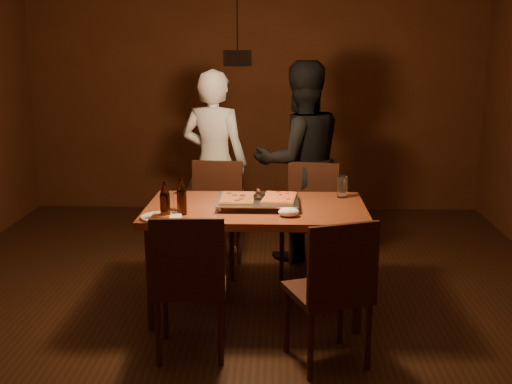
{
  "coord_description": "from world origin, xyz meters",
  "views": [
    {
      "loc": [
        0.26,
        -4.11,
        1.84
      ],
      "look_at": [
        0.11,
        0.15,
        0.85
      ],
      "focal_mm": 45.0,
      "sensor_mm": 36.0,
      "label": 1
    }
  ],
  "objects_px": {
    "chair_far_left": "(215,206)",
    "chair_near_left": "(189,273)",
    "pizza_tray": "(258,202)",
    "beer_bottle_b": "(182,196)",
    "chair_near_right": "(334,280)",
    "diner_dark": "(300,162)",
    "beer_bottle_a": "(165,200)",
    "dining_table": "(256,217)",
    "diner_white": "(214,163)",
    "chair_far_right": "(311,208)",
    "plate_slice": "(162,217)",
    "pendant_lamp": "(237,56)"
  },
  "relations": [
    {
      "from": "chair_far_right",
      "to": "plate_slice",
      "type": "relative_size",
      "value": 1.92
    },
    {
      "from": "beer_bottle_a",
      "to": "diner_dark",
      "type": "height_order",
      "value": "diner_dark"
    },
    {
      "from": "chair_near_right",
      "to": "beer_bottle_a",
      "type": "bearing_deg",
      "value": 133.58
    },
    {
      "from": "beer_bottle_a",
      "to": "plate_slice",
      "type": "height_order",
      "value": "beer_bottle_a"
    },
    {
      "from": "chair_near_left",
      "to": "chair_far_right",
      "type": "bearing_deg",
      "value": 59.37
    },
    {
      "from": "chair_near_left",
      "to": "diner_white",
      "type": "height_order",
      "value": "diner_white"
    },
    {
      "from": "chair_far_left",
      "to": "pizza_tray",
      "type": "height_order",
      "value": "chair_far_left"
    },
    {
      "from": "diner_white",
      "to": "diner_dark",
      "type": "relative_size",
      "value": 0.95
    },
    {
      "from": "chair_far_left",
      "to": "pendant_lamp",
      "type": "height_order",
      "value": "pendant_lamp"
    },
    {
      "from": "plate_slice",
      "to": "pizza_tray",
      "type": "bearing_deg",
      "value": 30.08
    },
    {
      "from": "chair_near_right",
      "to": "plate_slice",
      "type": "xyz_separation_m",
      "value": [
        -1.06,
        0.5,
        0.22
      ]
    },
    {
      "from": "plate_slice",
      "to": "chair_near_left",
      "type": "bearing_deg",
      "value": -60.91
    },
    {
      "from": "diner_dark",
      "to": "pendant_lamp",
      "type": "bearing_deg",
      "value": 50.5
    },
    {
      "from": "chair_far_right",
      "to": "diner_white",
      "type": "height_order",
      "value": "diner_white"
    },
    {
      "from": "pizza_tray",
      "to": "beer_bottle_a",
      "type": "xyz_separation_m",
      "value": [
        -0.58,
        -0.36,
        0.1
      ]
    },
    {
      "from": "diner_white",
      "to": "pendant_lamp",
      "type": "height_order",
      "value": "pendant_lamp"
    },
    {
      "from": "dining_table",
      "to": "beer_bottle_b",
      "type": "bearing_deg",
      "value": -153.51
    },
    {
      "from": "chair_near_right",
      "to": "beer_bottle_a",
      "type": "distance_m",
      "value": 1.2
    },
    {
      "from": "chair_far_left",
      "to": "chair_near_left",
      "type": "xyz_separation_m",
      "value": [
        0.0,
        -1.57,
        0.0
      ]
    },
    {
      "from": "chair_near_right",
      "to": "diner_dark",
      "type": "relative_size",
      "value": 0.32
    },
    {
      "from": "diner_dark",
      "to": "beer_bottle_b",
      "type": "bearing_deg",
      "value": 39.31
    },
    {
      "from": "pendant_lamp",
      "to": "dining_table",
      "type": "bearing_deg",
      "value": 52.34
    },
    {
      "from": "chair_far_right",
      "to": "diner_white",
      "type": "distance_m",
      "value": 1.01
    },
    {
      "from": "dining_table",
      "to": "diner_white",
      "type": "xyz_separation_m",
      "value": [
        -0.41,
        1.28,
        0.14
      ]
    },
    {
      "from": "chair_far_left",
      "to": "plate_slice",
      "type": "xyz_separation_m",
      "value": [
        -0.23,
        -1.16,
        0.22
      ]
    },
    {
      "from": "chair_far_left",
      "to": "chair_near_left",
      "type": "distance_m",
      "value": 1.57
    },
    {
      "from": "chair_near_left",
      "to": "pizza_tray",
      "type": "distance_m",
      "value": 0.88
    },
    {
      "from": "dining_table",
      "to": "beer_bottle_b",
      "type": "height_order",
      "value": "beer_bottle_b"
    },
    {
      "from": "chair_far_left",
      "to": "chair_near_left",
      "type": "height_order",
      "value": "same"
    },
    {
      "from": "chair_far_right",
      "to": "diner_white",
      "type": "xyz_separation_m",
      "value": [
        -0.83,
        0.5,
        0.28
      ]
    },
    {
      "from": "chair_near_left",
      "to": "diner_dark",
      "type": "xyz_separation_m",
      "value": [
        0.7,
        1.91,
        0.32
      ]
    },
    {
      "from": "pizza_tray",
      "to": "diner_dark",
      "type": "bearing_deg",
      "value": 72.27
    },
    {
      "from": "pizza_tray",
      "to": "beer_bottle_b",
      "type": "height_order",
      "value": "beer_bottle_b"
    },
    {
      "from": "pizza_tray",
      "to": "beer_bottle_a",
      "type": "height_order",
      "value": "beer_bottle_a"
    },
    {
      "from": "chair_far_left",
      "to": "diner_white",
      "type": "relative_size",
      "value": 0.3
    },
    {
      "from": "chair_near_left",
      "to": "diner_white",
      "type": "bearing_deg",
      "value": 87.76
    },
    {
      "from": "diner_dark",
      "to": "chair_far_right",
      "type": "bearing_deg",
      "value": 81.4
    },
    {
      "from": "pendant_lamp",
      "to": "chair_near_left",
      "type": "bearing_deg",
      "value": -112.39
    },
    {
      "from": "pizza_tray",
      "to": "beer_bottle_a",
      "type": "bearing_deg",
      "value": -150.46
    },
    {
      "from": "dining_table",
      "to": "chair_far_left",
      "type": "relative_size",
      "value": 3.09
    },
    {
      "from": "pizza_tray",
      "to": "diner_white",
      "type": "distance_m",
      "value": 1.34
    },
    {
      "from": "chair_far_right",
      "to": "diner_dark",
      "type": "height_order",
      "value": "diner_dark"
    },
    {
      "from": "diner_dark",
      "to": "pendant_lamp",
      "type": "distance_m",
      "value": 1.65
    },
    {
      "from": "plate_slice",
      "to": "diner_dark",
      "type": "xyz_separation_m",
      "value": [
        0.93,
        1.49,
        0.09
      ]
    },
    {
      "from": "beer_bottle_b",
      "to": "beer_bottle_a",
      "type": "bearing_deg",
      "value": -130.7
    },
    {
      "from": "chair_near_right",
      "to": "pizza_tray",
      "type": "distance_m",
      "value": 0.99
    },
    {
      "from": "beer_bottle_b",
      "to": "diner_dark",
      "type": "bearing_deg",
      "value": 59.74
    },
    {
      "from": "dining_table",
      "to": "chair_near_right",
      "type": "xyz_separation_m",
      "value": [
        0.47,
        -0.84,
        -0.14
      ]
    },
    {
      "from": "chair_far_left",
      "to": "chair_near_left",
      "type": "relative_size",
      "value": 1.0
    },
    {
      "from": "chair_near_right",
      "to": "pizza_tray",
      "type": "height_order",
      "value": "chair_near_right"
    }
  ]
}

